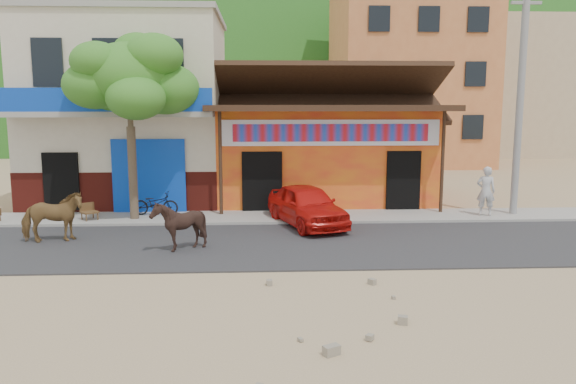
# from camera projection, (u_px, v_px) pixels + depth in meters

# --- Properties ---
(ground) EXTENTS (120.00, 120.00, 0.00)m
(ground) POSITION_uv_depth(u_px,v_px,m) (281.00, 272.00, 12.95)
(ground) COLOR #9E825B
(ground) RESTS_ON ground
(road) EXTENTS (60.00, 5.00, 0.04)m
(road) POSITION_uv_depth(u_px,v_px,m) (278.00, 244.00, 15.41)
(road) COLOR #28282B
(road) RESTS_ON ground
(sidewalk) EXTENTS (60.00, 2.00, 0.12)m
(sidewalk) POSITION_uv_depth(u_px,v_px,m) (274.00, 217.00, 18.86)
(sidewalk) COLOR gray
(sidewalk) RESTS_ON ground
(dance_club) EXTENTS (8.00, 6.00, 3.60)m
(dance_club) POSITION_uv_depth(u_px,v_px,m) (321.00, 155.00, 22.63)
(dance_club) COLOR orange
(dance_club) RESTS_ON ground
(cafe_building) EXTENTS (7.00, 6.00, 7.00)m
(cafe_building) POSITION_uv_depth(u_px,v_px,m) (131.00, 113.00, 22.00)
(cafe_building) COLOR beige
(cafe_building) RESTS_ON ground
(apartment_front) EXTENTS (9.00, 9.00, 12.00)m
(apartment_front) POSITION_uv_depth(u_px,v_px,m) (406.00, 70.00, 36.13)
(apartment_front) COLOR #CC723F
(apartment_front) RESTS_ON ground
(apartment_rear) EXTENTS (8.00, 8.00, 10.00)m
(apartment_rear) POSITION_uv_depth(u_px,v_px,m) (503.00, 88.00, 42.64)
(apartment_rear) COLOR tan
(apartment_rear) RESTS_ON ground
(hillside) EXTENTS (100.00, 40.00, 24.00)m
(hillside) POSITION_uv_depth(u_px,v_px,m) (263.00, 46.00, 80.13)
(hillside) COLOR #194C14
(hillside) RESTS_ON ground
(tree) EXTENTS (3.00, 3.00, 6.00)m
(tree) POSITION_uv_depth(u_px,v_px,m) (131.00, 127.00, 17.96)
(tree) COLOR #2D721E
(tree) RESTS_ON sidewalk
(utility_pole) EXTENTS (0.24, 0.24, 8.00)m
(utility_pole) POSITION_uv_depth(u_px,v_px,m) (520.00, 95.00, 18.62)
(utility_pole) COLOR gray
(utility_pole) RESTS_ON sidewalk
(cow_tan) EXTENTS (1.79, 1.08, 1.41)m
(cow_tan) POSITION_uv_depth(u_px,v_px,m) (52.00, 217.00, 15.49)
(cow_tan) COLOR olive
(cow_tan) RESTS_ON road
(cow_dark) EXTENTS (1.40, 1.30, 1.35)m
(cow_dark) POSITION_uv_depth(u_px,v_px,m) (179.00, 225.00, 14.62)
(cow_dark) COLOR black
(cow_dark) RESTS_ON road
(red_car) EXTENTS (2.67, 4.10, 1.30)m
(red_car) POSITION_uv_depth(u_px,v_px,m) (307.00, 205.00, 17.63)
(red_car) COLOR red
(red_car) RESTS_ON road
(scooter) EXTENTS (1.58, 0.66, 0.81)m
(scooter) POSITION_uv_depth(u_px,v_px,m) (155.00, 203.00, 18.88)
(scooter) COLOR black
(scooter) RESTS_ON sidewalk
(pedestrian) EXTENTS (0.69, 0.55, 1.66)m
(pedestrian) POSITION_uv_depth(u_px,v_px,m) (486.00, 191.00, 18.77)
(pedestrian) COLOR silver
(pedestrian) RESTS_ON sidewalk
(cafe_chair_right) EXTENTS (0.66, 0.66, 1.01)m
(cafe_chair_right) POSITION_uv_depth(u_px,v_px,m) (89.00, 204.00, 18.12)
(cafe_chair_right) COLOR #4D3219
(cafe_chair_right) RESTS_ON sidewalk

